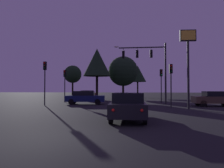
# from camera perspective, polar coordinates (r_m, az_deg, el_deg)

# --- Properties ---
(ground_plane) EXTENTS (168.00, 168.00, 0.00)m
(ground_plane) POSITION_cam_1_polar(r_m,az_deg,el_deg) (31.43, 0.27, -4.64)
(ground_plane) COLOR black
(ground_plane) RESTS_ON ground
(traffic_signal_mast_arm) EXTENTS (6.12, 0.47, 7.14)m
(traffic_signal_mast_arm) POSITION_cam_1_polar(r_m,az_deg,el_deg) (24.34, 10.40, 6.40)
(traffic_signal_mast_arm) COLOR #232326
(traffic_signal_mast_arm) RESTS_ON ground
(traffic_light_corner_left) EXTENTS (0.33, 0.37, 4.69)m
(traffic_light_corner_left) POSITION_cam_1_polar(r_m,az_deg,el_deg) (22.92, -18.37, 2.56)
(traffic_light_corner_left) COLOR #232326
(traffic_light_corner_left) RESTS_ON ground
(traffic_light_corner_right) EXTENTS (0.34, 0.37, 4.28)m
(traffic_light_corner_right) POSITION_cam_1_polar(r_m,az_deg,el_deg) (26.56, 13.67, 1.38)
(traffic_light_corner_right) COLOR #232326
(traffic_light_corner_right) RESTS_ON ground
(traffic_light_median) EXTENTS (0.31, 0.36, 4.15)m
(traffic_light_median) POSITION_cam_1_polar(r_m,az_deg,el_deg) (20.42, 16.24, 2.03)
(traffic_light_median) COLOR #232326
(traffic_light_median) RESTS_ON ground
(traffic_light_far_side) EXTENTS (0.34, 0.37, 4.28)m
(traffic_light_far_side) POSITION_cam_1_polar(r_m,az_deg,el_deg) (27.66, -13.13, 1.27)
(traffic_light_far_side) COLOR #232326
(traffic_light_far_side) RESTS_ON ground
(car_nearside_lane) EXTENTS (1.90, 4.61, 1.52)m
(car_nearside_lane) POSITION_cam_1_polar(r_m,az_deg,el_deg) (11.44, 4.55, -6.06)
(car_nearside_lane) COLOR black
(car_nearside_lane) RESTS_ON ground
(car_crossing_left) EXTENTS (4.61, 2.12, 1.52)m
(car_crossing_left) POSITION_cam_1_polar(r_m,az_deg,el_deg) (23.61, -7.60, -3.72)
(car_crossing_left) COLOR #0F1947
(car_crossing_left) RESTS_ON ground
(car_crossing_right) EXTENTS (4.14, 1.85, 1.52)m
(car_crossing_right) POSITION_cam_1_polar(r_m,az_deg,el_deg) (23.07, 26.83, -3.62)
(car_crossing_right) COLOR #473828
(car_crossing_right) RESTS_ON ground
(car_far_lane) EXTENTS (4.40, 3.49, 1.52)m
(car_far_lane) POSITION_cam_1_polar(r_m,az_deg,el_deg) (39.41, -7.20, -2.85)
(car_far_lane) COLOR #4C0F0F
(car_far_lane) RESTS_ON ground
(store_sign_illuminated) EXTENTS (1.41, 0.30, 6.98)m
(store_sign_illuminated) POSITION_cam_1_polar(r_m,az_deg,el_deg) (19.36, 20.59, 8.71)
(store_sign_illuminated) COLOR #232326
(store_sign_illuminated) RESTS_ON ground
(tree_behind_sign) EXTENTS (3.71, 3.71, 6.94)m
(tree_behind_sign) POSITION_cam_1_polar(r_m,az_deg,el_deg) (44.62, 7.21, 2.88)
(tree_behind_sign) COLOR black
(tree_behind_sign) RESTS_ON ground
(tree_left_far) EXTENTS (3.98, 3.98, 7.17)m
(tree_left_far) POSITION_cam_1_polar(r_m,az_deg,el_deg) (46.96, -11.00, 2.69)
(tree_left_far) COLOR black
(tree_left_far) RESTS_ON ground
(tree_center_horizon) EXTENTS (4.70, 4.70, 8.73)m
(tree_center_horizon) POSITION_cam_1_polar(r_m,az_deg,el_deg) (35.06, -4.24, 6.06)
(tree_center_horizon) COLOR black
(tree_center_horizon) RESTS_ON ground
(tree_right_cluster) EXTENTS (5.60, 5.60, 7.93)m
(tree_right_cluster) POSITION_cam_1_polar(r_m,az_deg,el_deg) (38.33, 3.14, 3.58)
(tree_right_cluster) COLOR black
(tree_right_cluster) RESTS_ON ground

